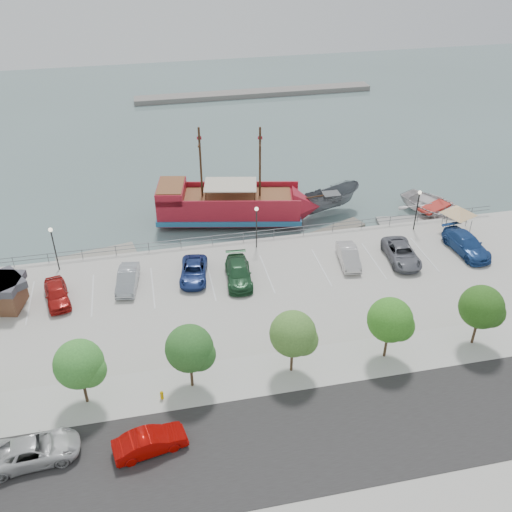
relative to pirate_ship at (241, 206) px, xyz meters
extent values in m
plane|color=slate|center=(0.16, -13.43, -1.81)|extent=(160.00, 160.00, 0.00)
cube|color=#272525|center=(0.16, -29.43, -0.80)|extent=(100.00, 8.00, 0.04)
cube|color=#BBB8B2|center=(0.16, -23.43, -0.79)|extent=(100.00, 4.00, 0.05)
cylinder|color=#595D63|center=(0.16, -5.63, 0.14)|extent=(50.00, 0.06, 0.06)
cylinder|color=#595D63|center=(0.16, -5.63, -0.26)|extent=(50.00, 0.06, 0.06)
cube|color=gray|center=(10.16, 41.57, -1.41)|extent=(40.00, 3.00, 0.80)
cube|color=maroon|center=(-1.21, 0.25, -0.08)|extent=(15.12, 7.33, 2.36)
cube|color=#236596|center=(-1.21, 0.25, -0.86)|extent=(15.45, 7.65, 0.54)
cone|color=maroon|center=(6.61, -1.34, -0.08)|extent=(3.71, 4.84, 4.35)
cube|color=maroon|center=(-6.99, 1.42, 1.73)|extent=(3.57, 4.99, 1.27)
cube|color=brown|center=(-6.99, 1.42, 2.41)|extent=(3.32, 4.59, 0.11)
cube|color=brown|center=(-0.77, 0.16, 1.14)|extent=(12.35, 6.25, 0.14)
cube|color=maroon|center=(-0.78, 2.38, 1.41)|extent=(14.26, 3.06, 0.63)
cube|color=maroon|center=(-1.64, -1.89, 1.41)|extent=(14.26, 3.06, 0.63)
cylinder|color=#382111|center=(1.90, -0.39, 4.81)|extent=(0.26, 0.26, 7.44)
cylinder|color=#382111|center=(-3.88, 0.79, 4.81)|extent=(0.26, 0.26, 7.44)
cylinder|color=#382111|center=(1.90, -0.39, 7.08)|extent=(0.67, 2.69, 0.13)
cylinder|color=#382111|center=(-3.88, 0.79, 7.08)|extent=(0.67, 2.69, 0.13)
cube|color=beige|center=(-1.03, 0.21, 2.46)|extent=(5.84, 4.42, 0.11)
cylinder|color=#382111|center=(7.23, -1.47, 1.00)|extent=(2.24, 0.59, 0.54)
imported|color=slate|center=(9.78, 0.01, -0.48)|extent=(7.31, 4.37, 2.66)
imported|color=silver|center=(20.42, -3.14, -0.99)|extent=(8.54, 9.59, 1.64)
cube|color=gray|center=(-14.77, -4.23, -1.60)|extent=(7.58, 3.49, 0.42)
cube|color=slate|center=(9.04, -4.23, -1.63)|extent=(6.62, 4.07, 0.37)
cube|color=gray|center=(17.32, -4.23, -1.60)|extent=(7.34, 3.05, 0.41)
cube|color=brown|center=(-21.63, -11.57, 0.21)|extent=(3.32, 3.32, 2.03)
cube|color=#414149|center=(-21.63, -11.57, 1.45)|extent=(3.76, 3.76, 0.65)
cylinder|color=slate|center=(19.45, -6.51, 0.16)|extent=(0.08, 0.08, 1.94)
cylinder|color=slate|center=(21.56, -7.41, 0.16)|extent=(0.08, 0.08, 1.94)
cylinder|color=slate|center=(18.56, -8.63, 0.16)|extent=(0.08, 0.08, 1.94)
cylinder|color=slate|center=(20.67, -9.52, 0.16)|extent=(0.08, 0.08, 1.94)
pyramid|color=silver|center=(20.06, -8.02, 1.88)|extent=(4.86, 4.86, 0.79)
imported|color=#BDBDBD|center=(-17.66, -27.41, -0.07)|extent=(5.50, 2.90, 1.48)
imported|color=#B10704|center=(-10.92, -28.21, -0.08)|extent=(4.64, 2.37, 1.46)
cylinder|color=#D7A601|center=(-9.96, -24.23, -0.54)|extent=(0.22, 0.22, 0.54)
sphere|color=#D7A601|center=(-9.96, -24.23, -0.24)|extent=(0.24, 0.24, 0.24)
cylinder|color=black|center=(-17.84, -6.93, 1.19)|extent=(0.12, 0.12, 4.00)
sphere|color=#FFF2CC|center=(-17.84, -6.93, 3.29)|extent=(0.36, 0.36, 0.36)
cylinder|color=black|center=(0.16, -6.93, 1.19)|extent=(0.12, 0.12, 4.00)
sphere|color=#FFF2CC|center=(0.16, -6.93, 3.29)|extent=(0.36, 0.36, 0.36)
cylinder|color=black|center=(16.16, -6.93, 1.19)|extent=(0.12, 0.12, 4.00)
sphere|color=#FFF2CC|center=(16.16, -6.93, 3.29)|extent=(0.36, 0.36, 0.36)
cylinder|color=#473321|center=(-14.84, -23.43, 0.29)|extent=(0.20, 0.20, 2.20)
sphere|color=#35782B|center=(-14.84, -23.43, 2.59)|extent=(3.20, 3.20, 3.20)
sphere|color=#35782B|center=(-14.24, -23.73, 2.19)|extent=(2.20, 2.20, 2.20)
cylinder|color=#473321|center=(-7.84, -23.43, 0.29)|extent=(0.20, 0.20, 2.20)
sphere|color=#285821|center=(-7.84, -23.43, 2.59)|extent=(3.20, 3.20, 3.20)
sphere|color=#285821|center=(-7.24, -23.73, 2.19)|extent=(2.20, 2.20, 2.20)
cylinder|color=#473321|center=(-0.84, -23.43, 0.29)|extent=(0.20, 0.20, 2.20)
sphere|color=#45702B|center=(-0.84, -23.43, 2.59)|extent=(3.20, 3.20, 3.20)
sphere|color=#45702B|center=(-0.24, -23.73, 2.19)|extent=(2.20, 2.20, 2.20)
cylinder|color=#473321|center=(6.16, -23.43, 0.29)|extent=(0.20, 0.20, 2.20)
sphere|color=#31721E|center=(6.16, -23.43, 2.59)|extent=(3.20, 3.20, 3.20)
sphere|color=#31721E|center=(6.76, -23.73, 2.19)|extent=(2.20, 2.20, 2.20)
cylinder|color=#473321|center=(13.16, -23.43, 0.29)|extent=(0.20, 0.20, 2.20)
sphere|color=#255116|center=(13.16, -23.43, 2.59)|extent=(3.20, 3.20, 3.20)
sphere|color=#255116|center=(13.76, -23.73, 2.19)|extent=(2.20, 2.20, 2.20)
imported|color=#AA1815|center=(-17.57, -11.71, -0.05)|extent=(2.66, 4.74, 1.52)
imported|color=#9BA0A6|center=(-11.85, -10.79, -0.07)|extent=(2.23, 4.67, 1.48)
imported|color=navy|center=(-6.22, -10.72, -0.13)|extent=(3.04, 5.17, 1.35)
imported|color=#204D2B|center=(-2.48, -11.86, -0.04)|extent=(2.57, 5.43, 1.53)
imported|color=beige|center=(7.72, -11.29, -0.08)|extent=(2.12, 4.60, 1.46)
imported|color=slate|center=(12.58, -11.86, -0.06)|extent=(2.93, 5.56, 1.49)
imported|color=navy|center=(19.09, -11.74, 0.02)|extent=(2.87, 5.92, 1.66)
camera|label=1|loc=(-9.35, -51.59, 27.97)|focal=40.00mm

